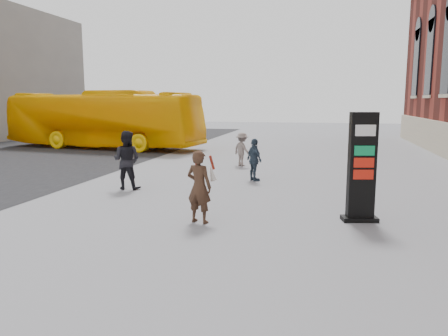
% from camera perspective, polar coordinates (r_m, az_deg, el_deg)
% --- Properties ---
extents(ground, '(100.00, 100.00, 0.00)m').
position_cam_1_polar(ground, '(10.20, -6.80, -7.82)').
color(ground, '#9E9EA3').
extents(info_pylon, '(0.92, 0.59, 2.64)m').
position_cam_1_polar(info_pylon, '(10.97, 17.55, 0.06)').
color(info_pylon, black).
rests_on(info_pylon, ground).
extents(woman, '(0.77, 0.73, 1.75)m').
position_cam_1_polar(woman, '(10.42, -3.24, -2.35)').
color(woman, black).
rests_on(woman, ground).
extents(bus, '(12.84, 4.55, 3.50)m').
position_cam_1_polar(bus, '(27.91, -15.50, 6.11)').
color(bus, '#FFBA03').
rests_on(bus, road).
extents(pedestrian_a, '(0.94, 0.73, 1.93)m').
position_cam_1_polar(pedestrian_a, '(14.74, -12.60, 1.02)').
color(pedestrian_a, black).
rests_on(pedestrian_a, ground).
extents(pedestrian_b, '(1.10, 1.04, 1.50)m').
position_cam_1_polar(pedestrian_b, '(19.55, 2.37, 2.45)').
color(pedestrian_b, slate).
rests_on(pedestrian_b, ground).
extents(pedestrian_c, '(0.87, 0.94, 1.55)m').
position_cam_1_polar(pedestrian_c, '(15.90, 3.98, 1.07)').
color(pedestrian_c, '#2E3D4D').
rests_on(pedestrian_c, ground).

